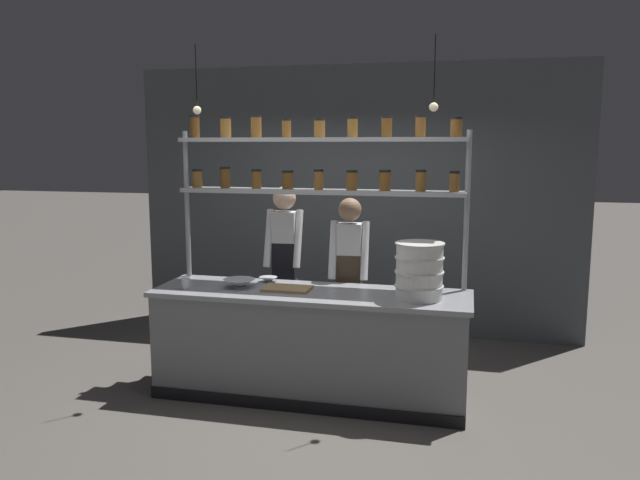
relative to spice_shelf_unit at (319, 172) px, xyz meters
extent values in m
plane|color=#5B5651|center=(0.01, -0.33, -1.91)|extent=(40.00, 40.00, 0.00)
cube|color=#4C5156|center=(0.01, 1.68, -0.40)|extent=(5.07, 0.12, 3.01)
cube|color=gray|center=(0.01, -0.33, -1.47)|extent=(2.61, 0.72, 0.88)
cube|color=#999BA0|center=(0.01, -0.33, -1.01)|extent=(2.67, 0.76, 0.04)
cube|color=black|center=(0.01, -0.70, -1.86)|extent=(2.61, 0.03, 0.10)
cylinder|color=#999BA0|center=(-1.25, 0.00, -0.78)|extent=(0.04, 0.04, 2.26)
cylinder|color=#999BA0|center=(1.26, 0.00, -0.78)|extent=(0.04, 0.04, 2.26)
cube|color=#999BA0|center=(0.01, 0.00, -0.17)|extent=(2.51, 0.28, 0.04)
cylinder|color=brown|center=(-1.14, 0.00, -0.08)|extent=(0.09, 0.09, 0.15)
cylinder|color=black|center=(-1.14, 0.00, 0.00)|extent=(0.09, 0.09, 0.02)
cylinder|color=brown|center=(-0.87, 0.00, -0.07)|extent=(0.09, 0.09, 0.17)
cylinder|color=black|center=(-0.87, 0.00, 0.03)|extent=(0.09, 0.09, 0.02)
cylinder|color=brown|center=(-0.57, 0.00, -0.08)|extent=(0.09, 0.09, 0.15)
cylinder|color=black|center=(-0.57, 0.00, 0.01)|extent=(0.09, 0.09, 0.02)
cylinder|color=brown|center=(-0.28, 0.00, -0.08)|extent=(0.10, 0.10, 0.14)
cylinder|color=black|center=(-0.28, 0.00, 0.00)|extent=(0.10, 0.10, 0.02)
cylinder|color=brown|center=(0.00, 0.00, -0.08)|extent=(0.08, 0.08, 0.16)
cylinder|color=black|center=(0.00, 0.00, 0.01)|extent=(0.08, 0.08, 0.02)
cylinder|color=brown|center=(0.29, 0.00, -0.08)|extent=(0.10, 0.10, 0.15)
cylinder|color=black|center=(0.29, 0.00, 0.01)|extent=(0.10, 0.10, 0.02)
cylinder|color=brown|center=(0.58, 0.00, -0.08)|extent=(0.10, 0.10, 0.16)
cylinder|color=black|center=(0.58, 0.00, 0.01)|extent=(0.10, 0.10, 0.02)
cylinder|color=brown|center=(0.88, 0.00, -0.07)|extent=(0.09, 0.09, 0.16)
cylinder|color=black|center=(0.88, 0.00, 0.02)|extent=(0.09, 0.09, 0.02)
cylinder|color=brown|center=(1.16, 0.00, -0.08)|extent=(0.08, 0.08, 0.15)
cylinder|color=black|center=(1.16, 0.00, 0.01)|extent=(0.08, 0.08, 0.02)
cube|color=#999BA0|center=(0.01, 0.00, 0.28)|extent=(2.51, 0.28, 0.04)
cylinder|color=#513314|center=(-1.15, 0.00, 0.38)|extent=(0.09, 0.09, 0.18)
cylinder|color=black|center=(-1.15, 0.00, 0.48)|extent=(0.09, 0.09, 0.02)
cylinder|color=brown|center=(-0.85, 0.00, 0.38)|extent=(0.10, 0.10, 0.17)
cylinder|color=black|center=(-0.85, 0.00, 0.47)|extent=(0.10, 0.10, 0.02)
cylinder|color=brown|center=(-0.57, 0.00, 0.38)|extent=(0.09, 0.09, 0.17)
cylinder|color=black|center=(-0.57, 0.00, 0.48)|extent=(0.10, 0.10, 0.02)
cylinder|color=brown|center=(-0.29, 0.00, 0.37)|extent=(0.08, 0.08, 0.14)
cylinder|color=black|center=(-0.29, 0.00, 0.45)|extent=(0.08, 0.08, 0.02)
cylinder|color=brown|center=(0.01, 0.00, 0.36)|extent=(0.10, 0.10, 0.14)
cylinder|color=black|center=(0.01, 0.00, 0.45)|extent=(0.10, 0.10, 0.02)
cylinder|color=brown|center=(0.30, 0.00, 0.37)|extent=(0.09, 0.09, 0.15)
cylinder|color=black|center=(0.30, 0.00, 0.46)|extent=(0.09, 0.09, 0.02)
cylinder|color=brown|center=(0.59, 0.00, 0.37)|extent=(0.09, 0.09, 0.16)
cylinder|color=black|center=(0.59, 0.00, 0.46)|extent=(0.09, 0.09, 0.02)
cylinder|color=brown|center=(0.87, 0.00, 0.37)|extent=(0.09, 0.09, 0.16)
cylinder|color=black|center=(0.87, 0.00, 0.46)|extent=(0.09, 0.09, 0.02)
cylinder|color=brown|center=(1.16, 0.00, 0.37)|extent=(0.10, 0.10, 0.14)
cylinder|color=black|center=(1.16, 0.00, 0.45)|extent=(0.10, 0.10, 0.02)
cylinder|color=black|center=(-0.52, 0.43, -1.49)|extent=(0.11, 0.11, 0.84)
cylinder|color=black|center=(-0.36, 0.44, -1.49)|extent=(0.11, 0.11, 0.84)
cube|color=black|center=(-0.44, 0.43, -0.88)|extent=(0.23, 0.19, 0.36)
cube|color=white|center=(-0.44, 0.43, -0.55)|extent=(0.23, 0.20, 0.30)
sphere|color=beige|center=(-0.44, 0.43, -0.27)|extent=(0.22, 0.22, 0.22)
cylinder|color=white|center=(-0.58, 0.36, -0.66)|extent=(0.09, 0.26, 0.55)
cylinder|color=white|center=(-0.30, 0.39, -0.66)|extent=(0.09, 0.26, 0.55)
cylinder|color=black|center=(0.15, 0.23, -1.51)|extent=(0.11, 0.11, 0.80)
cylinder|color=black|center=(0.31, 0.24, -1.51)|extent=(0.11, 0.11, 0.80)
cube|color=#473828|center=(0.23, 0.24, -0.93)|extent=(0.23, 0.19, 0.35)
cube|color=white|center=(0.23, 0.24, -0.62)|extent=(0.23, 0.20, 0.28)
sphere|color=#A37A5B|center=(0.23, 0.24, -0.35)|extent=(0.21, 0.21, 0.21)
cylinder|color=white|center=(0.09, 0.16, -0.71)|extent=(0.09, 0.25, 0.53)
cylinder|color=white|center=(0.38, 0.19, -0.71)|extent=(0.09, 0.25, 0.53)
cylinder|color=white|center=(0.92, -0.39, -0.94)|extent=(0.37, 0.37, 0.10)
cylinder|color=silver|center=(0.92, -0.39, -0.88)|extent=(0.39, 0.39, 0.01)
cylinder|color=white|center=(0.92, -0.39, -0.82)|extent=(0.37, 0.37, 0.10)
cylinder|color=silver|center=(0.92, -0.39, -0.76)|extent=(0.39, 0.39, 0.01)
cylinder|color=white|center=(0.92, -0.39, -0.71)|extent=(0.37, 0.37, 0.10)
cylinder|color=silver|center=(0.92, -0.39, -0.65)|extent=(0.39, 0.39, 0.01)
cylinder|color=white|center=(0.92, -0.39, -0.59)|extent=(0.37, 0.37, 0.10)
cylinder|color=silver|center=(0.92, -0.39, -0.54)|extent=(0.39, 0.39, 0.01)
cube|color=#A88456|center=(-0.19, -0.34, -0.97)|extent=(0.40, 0.26, 0.02)
cylinder|color=silver|center=(-0.45, -0.08, -0.98)|extent=(0.07, 0.07, 0.01)
cone|color=silver|center=(-0.45, -0.08, -0.96)|extent=(0.16, 0.16, 0.05)
cylinder|color=silver|center=(-0.62, -0.35, -0.98)|extent=(0.12, 0.12, 0.01)
cone|color=silver|center=(-0.62, -0.35, -0.95)|extent=(0.27, 0.27, 0.08)
cylinder|color=#B2B7BC|center=(-1.04, -0.51, -0.94)|extent=(0.08, 0.08, 0.09)
cylinder|color=black|center=(-0.97, -0.33, 0.79)|extent=(0.01, 0.01, 0.54)
sphere|color=#F9E5B2|center=(-0.97, -0.33, 0.52)|extent=(0.07, 0.07, 0.07)
cylinder|color=black|center=(0.99, -0.33, 0.79)|extent=(0.01, 0.01, 0.54)
sphere|color=#F9E5B2|center=(0.99, -0.33, 0.52)|extent=(0.07, 0.07, 0.07)
camera|label=1|loc=(1.28, -5.28, 0.24)|focal=35.00mm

